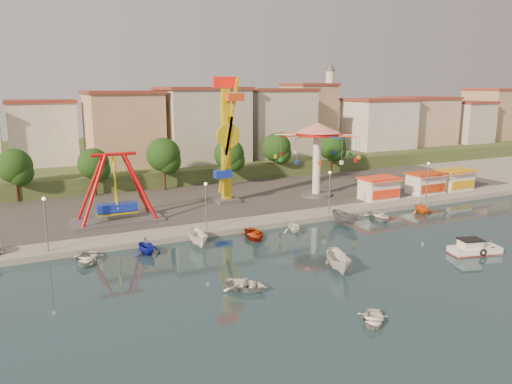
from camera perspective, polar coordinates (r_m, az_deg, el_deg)
ground at (r=47.51m, az=9.25°, el=-7.74°), size 200.00×200.00×0.00m
quay_deck at (r=102.81m, az=-11.27°, el=3.07°), size 200.00×100.00×0.60m
asphalt_pad at (r=72.83m, az=-4.57°, el=-0.15°), size 90.00×28.00×0.01m
hill_terrace at (r=107.42m, az=-12.00°, el=4.07°), size 200.00×60.00×3.00m
pirate_ship_ride at (r=59.14m, az=-15.74°, el=0.33°), size 10.00×5.00×8.00m
kamikaze_tower at (r=65.69m, az=-3.32°, el=5.61°), size 3.61×3.10×16.50m
wave_swinger at (r=70.12m, az=7.01°, el=5.62°), size 11.60×11.60×10.40m
booth_left at (r=70.63m, az=13.86°, el=0.44°), size 5.40×3.78×3.08m
booth_mid at (r=76.42m, az=18.81°, el=1.01°), size 5.40×3.78×3.08m
booth_right at (r=80.71m, az=21.80°, el=1.35°), size 5.40×3.78×3.08m
lamp_post_0 at (r=50.83m, az=-22.87°, el=-3.57°), size 0.14×0.14×5.00m
lamp_post_1 at (r=54.01m, az=-5.73°, el=-1.78°), size 0.14×0.14×5.00m
lamp_post_2 at (r=61.34m, az=8.38°, el=-0.17°), size 0.14×0.14×5.00m
lamp_post_3 at (r=71.55m, az=18.97°, el=1.05°), size 0.14×0.14×5.00m
tree_0 at (r=73.84m, az=-25.87°, el=2.68°), size 4.60×4.60×7.19m
tree_1 at (r=73.89m, az=-18.09°, el=3.09°), size 4.35×4.35×6.80m
tree_2 at (r=75.43m, az=-10.54°, el=4.21°), size 5.02×5.02×7.85m
tree_3 at (r=77.46m, az=-3.09°, el=4.33°), size 4.68×4.68×7.32m
tree_4 at (r=84.47m, az=2.36°, el=5.11°), size 4.86×4.86×7.60m
tree_5 at (r=88.21m, az=8.66°, el=5.25°), size 4.83×4.83×7.54m
building_1 at (r=88.07m, az=-23.12°, el=5.47°), size 12.33×9.01×8.63m
building_2 at (r=90.24m, az=-14.82°, el=7.00°), size 11.95×9.28×11.23m
building_3 at (r=91.14m, az=-5.81°, el=6.74°), size 12.59×10.50×9.20m
building_4 at (r=99.69m, az=0.80°, el=7.27°), size 10.75×9.23×9.24m
building_5 at (r=104.80m, az=7.82°, el=7.93°), size 12.77×10.96×11.21m
building_6 at (r=110.60m, az=13.40°, el=8.23°), size 8.23×8.98×12.36m
building_7 at (r=122.22m, az=16.20°, el=7.57°), size 11.59×10.93×8.76m
building_8 at (r=127.54m, az=22.91°, el=8.13°), size 12.84×9.28×12.58m
building_9 at (r=139.82m, az=25.66°, el=7.47°), size 12.95×9.17×9.21m
minaret at (r=109.67m, az=8.38°, el=10.16°), size 2.80×2.80×18.00m
cabin_motorboat at (r=52.85m, az=23.63°, el=-6.05°), size 5.17×3.04×1.71m
rowboat_a at (r=40.49m, az=-1.22°, el=-10.56°), size 4.53×4.66×0.79m
rowboat_b at (r=36.12m, az=13.20°, el=-13.96°), size 3.64×3.75×0.63m
skiff at (r=44.57m, az=9.45°, el=-7.90°), size 3.19×4.82×1.74m
moored_boat_0 at (r=48.78m, az=-18.81°, el=-7.20°), size 3.86×4.61×0.82m
moored_boat_1 at (r=49.58m, az=-12.45°, el=-6.02°), size 3.26×3.59×1.63m
moored_boat_2 at (r=51.03m, az=-6.61°, el=-5.29°), size 1.98×4.34×1.62m
moored_boat_3 at (r=53.46m, az=-0.29°, el=-4.85°), size 3.65×4.53×0.83m
moored_boat_4 at (r=55.67m, az=4.35°, el=-3.84°), size 2.80×3.13×1.48m
moored_boat_5 at (r=59.44m, az=10.17°, el=-2.93°), size 2.07×4.23×1.57m
moored_boat_6 at (r=62.68m, az=13.98°, el=-2.66°), size 3.86×4.70×0.85m
moored_boat_7 at (r=67.04m, az=18.37°, el=-1.65°), size 2.93×3.28×1.57m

